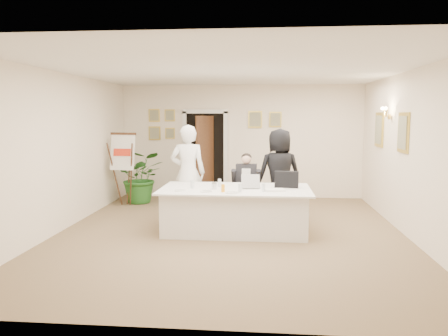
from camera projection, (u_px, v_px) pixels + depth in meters
floor at (230, 233)px, 7.64m from camera, size 7.00×7.00×0.00m
ceiling at (231, 70)px, 7.31m from camera, size 6.00×7.00×0.02m
wall_back at (241, 141)px, 10.93m from camera, size 6.00×0.10×2.80m
wall_front at (201, 186)px, 4.01m from camera, size 6.00×0.10×2.80m
wall_left at (62, 152)px, 7.74m from camera, size 0.10×7.00×2.80m
wall_right at (411, 155)px, 7.20m from camera, size 0.10×7.00×2.80m
doorway at (205, 156)px, 10.88m from camera, size 1.14×0.86×2.20m
pictures_back_wall at (209, 123)px, 10.92m from camera, size 3.40×0.06×0.80m
pictures_right_wall at (390, 131)px, 8.35m from camera, size 0.06×2.20×0.80m
wall_sconce at (387, 113)px, 8.32m from camera, size 0.20×0.30×0.24m
conference_table at (235, 210)px, 7.69m from camera, size 2.62×1.40×0.78m
seated_man at (246, 185)px, 8.69m from camera, size 0.65×0.68×1.32m
flip_chart at (125, 173)px, 9.88m from camera, size 0.58×0.39×1.63m
standing_man at (188, 173)px, 8.51m from camera, size 0.72×0.52×1.87m
standing_woman at (279, 173)px, 8.70m from camera, size 0.99×0.76×1.79m
potted_palm at (141, 177)px, 10.24m from camera, size 1.20×1.07×1.23m
laptop at (251, 180)px, 7.68m from camera, size 0.36×0.39×0.28m
laptop_bag at (287, 179)px, 7.70m from camera, size 0.43×0.16×0.29m
paper_stack at (275, 190)px, 7.38m from camera, size 0.35×0.28×0.03m
plate_left at (180, 190)px, 7.39m from camera, size 0.20×0.20×0.01m
plate_mid at (206, 191)px, 7.29m from camera, size 0.23×0.23×0.01m
plate_near at (232, 193)px, 7.17m from camera, size 0.28×0.28×0.01m
glass_a at (192, 184)px, 7.66m from camera, size 0.08×0.08×0.14m
glass_b at (240, 188)px, 7.25m from camera, size 0.07×0.07×0.14m
glass_c at (263, 188)px, 7.29m from camera, size 0.07×0.07×0.14m
glass_d at (220, 183)px, 7.83m from camera, size 0.07×0.07×0.14m
oj_glass at (223, 188)px, 7.26m from camera, size 0.07×0.07×0.13m
steel_jug at (214, 186)px, 7.55m from camera, size 0.10×0.10×0.11m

